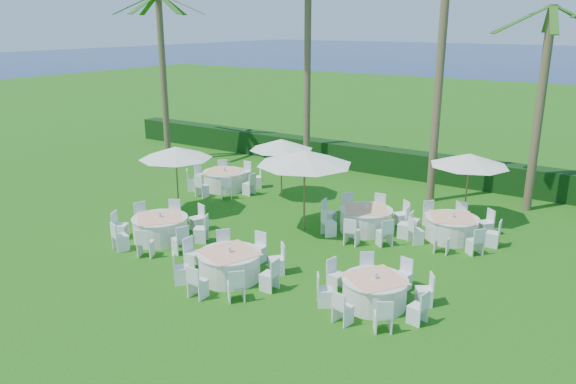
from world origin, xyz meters
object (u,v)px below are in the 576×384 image
Objects in this scene: umbrella_a at (176,153)px; umbrella_c at (281,144)px; banquet_table_d at (224,180)px; umbrella_b at (305,157)px; banquet_table_c at (375,291)px; banquet_table_b at (230,265)px; banquet_table_a at (160,228)px; umbrella_d at (469,160)px; banquet_table_e at (366,219)px; banquet_table_f at (452,228)px.

umbrella_a is 1.05× the size of umbrella_c.
umbrella_c reaches higher than banquet_table_d.
banquet_table_c is at bearing -39.53° from umbrella_b.
banquet_table_a is at bearing 165.07° from banquet_table_b.
umbrella_d is at bearing 9.59° from banquet_table_d.
banquet_table_e is (5.33, 4.52, 0.00)m from banquet_table_a.
banquet_table_c is at bearing 11.14° from banquet_table_b.
umbrella_c is at bearing 83.40° from banquet_table_a.
banquet_table_c is 5.34m from banquet_table_e.
umbrella_a is at bearing -162.46° from banquet_table_f.
umbrella_c is (-4.62, 1.63, 1.81)m from banquet_table_e.
banquet_table_a is at bearing -136.63° from umbrella_d.
banquet_table_e is 0.99× the size of umbrella_b.
banquet_table_f is (8.06, 5.40, -0.02)m from banquet_table_a.
umbrella_b is 3.96m from umbrella_c.
banquet_table_e is (-2.52, 4.71, 0.03)m from banquet_table_c.
banquet_table_b is 1.02× the size of banquet_table_f.
banquet_table_c is 5.60m from banquet_table_f.
umbrella_c is (-3.05, 7.15, 1.82)m from banquet_table_b.
umbrella_a reaches higher than umbrella_d.
banquet_table_b is (3.76, -1.00, -0.01)m from banquet_table_a.
banquet_table_e is at bearing 74.09° from banquet_table_b.
banquet_table_d reaches higher than banquet_table_f.
umbrella_c reaches higher than banquet_table_e.
umbrella_a reaches higher than banquet_table_b.
banquet_table_e is (7.35, -1.26, -0.00)m from banquet_table_d.
umbrella_b is 1.17× the size of umbrella_d.
umbrella_d reaches higher than banquet_table_d.
banquet_table_b is 1.16× the size of umbrella_a.
banquet_table_a is at bearing -58.25° from umbrella_a.
banquet_table_f is 2.79m from umbrella_d.
umbrella_d reaches higher than banquet_table_c.
umbrella_a is at bearing 147.09° from banquet_table_b.
banquet_table_e is 3.06m from umbrella_b.
banquet_table_c is 0.96× the size of banquet_table_f.
banquet_table_d is at bearing 156.62° from umbrella_b.
banquet_table_b is at bearing -66.90° from umbrella_c.
umbrella_b is (-1.81, -1.14, 2.19)m from banquet_table_e.
banquet_table_c is 0.92× the size of banquet_table_e.
banquet_table_d is at bearing -170.41° from umbrella_d.
banquet_table_f is at bearing 33.84° from banquet_table_a.
umbrella_b reaches higher than banquet_table_f.
banquet_table_d is 0.98× the size of umbrella_b.
banquet_table_f is at bearing 24.01° from umbrella_b.
banquet_table_d is at bearing 109.27° from banquet_table_a.
umbrella_a is 0.97× the size of umbrella_d.
banquet_table_f is 7.61m from umbrella_c.
banquet_table_b is at bearing -168.86° from banquet_table_c.
banquet_table_d is 10.08m from banquet_table_f.
banquet_table_f is (2.72, 0.88, -0.02)m from banquet_table_e.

